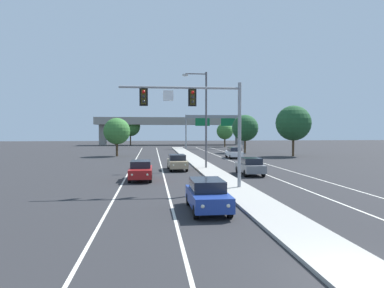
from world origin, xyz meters
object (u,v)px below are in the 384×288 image
highway_sign_gantry (215,121)px  tree_far_left_c (130,127)px  car_oncoming_blue (207,195)px  tree_far_left_a (116,133)px  car_oncoming_red (141,170)px  car_receding_white (234,153)px  car_oncoming_tan (177,162)px  tree_far_right_c (245,128)px  tree_far_right_a (225,131)px  street_lamp_median (204,114)px  tree_far_right_b (293,123)px  car_receding_grey (250,166)px  tree_far_left_b (117,131)px  overhead_signal_mast (201,111)px

highway_sign_gantry → tree_far_left_c: 30.21m
car_oncoming_blue → tree_far_left_a: (-12.71, 81.36, 2.64)m
car_oncoming_red → car_receding_white: size_ratio=1.00×
car_oncoming_tan → highway_sign_gantry: highway_sign_gantry is taller
car_oncoming_blue → highway_sign_gantry: (11.16, 59.84, 5.34)m
car_oncoming_blue → tree_far_right_c: bearing=72.8°
tree_far_left_a → tree_far_right_a: 30.62m
car_oncoming_tan → tree_far_left_c: size_ratio=0.57×
street_lamp_median → tree_far_left_c: (-11.39, 63.31, -0.66)m
car_oncoming_blue → car_oncoming_red: bearing=107.7°
tree_far_left_c → tree_far_right_b: 54.46m
car_receding_grey → tree_far_left_b: (-14.37, 25.11, 3.11)m
highway_sign_gantry → car_oncoming_blue: bearing=-100.6°
car_oncoming_tan → highway_sign_gantry: size_ratio=0.34×
tree_far_left_b → street_lamp_median: bearing=-61.1°
overhead_signal_mast → highway_sign_gantry: highway_sign_gantry is taller
overhead_signal_mast → car_oncoming_red: bearing=129.0°
car_oncoming_blue → highway_sign_gantry: highway_sign_gantry is taller
tree_far_left_a → tree_far_left_b: (4.46, -42.38, 0.47)m
overhead_signal_mast → tree_far_left_c: size_ratio=1.06×
tree_far_left_c → street_lamp_median: bearing=-79.8°
street_lamp_median → car_receding_grey: (3.46, -5.38, -4.97)m
car_oncoming_red → car_receding_white: same height
car_oncoming_tan → tree_far_left_b: size_ratio=0.75×
tree_far_left_a → tree_far_right_a: size_ratio=0.90×
tree_far_left_a → car_oncoming_red: bearing=-82.6°
car_oncoming_red → car_receding_white: 24.99m
overhead_signal_mast → tree_far_right_b: tree_far_right_b is taller
tree_far_right_a → tree_far_left_c: bearing=150.0°
car_oncoming_tan → car_receding_grey: 7.90m
car_receding_grey → tree_far_left_a: bearing=105.6°
street_lamp_median → highway_sign_gantry: bearing=78.2°
car_oncoming_blue → tree_far_right_c: (14.00, 45.12, 3.67)m
car_oncoming_tan → tree_far_left_c: 64.67m
car_oncoming_red → tree_far_left_b: size_ratio=0.74×
car_oncoming_red → car_receding_white: bearing=59.1°
tree_far_right_c → car_receding_white: bearing=-112.0°
car_oncoming_tan → tree_far_right_c: size_ratio=0.65×
overhead_signal_mast → car_oncoming_tan: bearing=93.5°
tree_far_left_c → highway_sign_gantry: bearing=-48.8°
highway_sign_gantry → tree_far_right_b: bearing=-71.3°
street_lamp_median → car_oncoming_tan: bearing=-167.2°
tree_far_left_c → tree_far_right_c: bearing=-58.7°
street_lamp_median → car_oncoming_tan: size_ratio=2.22×
car_oncoming_blue → tree_far_left_a: tree_far_left_a is taller
car_oncoming_blue → tree_far_right_a: 70.44m
street_lamp_median → tree_far_left_c: size_ratio=1.27×
street_lamp_median → tree_far_right_b: bearing=45.0°
tree_far_left_c → tree_far_right_a: size_ratio=1.33×
tree_far_right_a → tree_far_left_b: 37.86m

